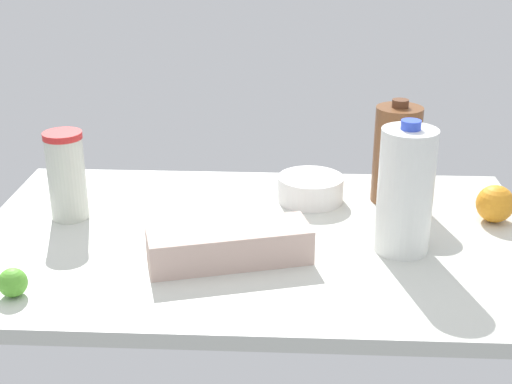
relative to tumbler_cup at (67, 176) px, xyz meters
The scene contains 8 objects.
countertop 44.29cm from the tumbler_cup, 10.01° to the right, with size 120.00×76.00×3.00cm, color beige.
tumbler_cup is the anchor object (origin of this frame).
milk_jug 73.07cm from the tumbler_cup, ahead, with size 11.06×11.06×27.37cm.
egg_carton 42.68cm from the tumbler_cup, 27.32° to the right, with size 31.80×10.57×7.02cm, color beige.
chocolate_milk_jug 75.01cm from the tumbler_cup, 10.50° to the left, with size 10.75×10.75×24.53cm.
mixing_bowl 55.88cm from the tumbler_cup, 12.92° to the left, with size 15.50×15.50×6.00cm, color silver.
orange_loose 94.65cm from the tumbler_cup, ahead, with size 8.32×8.32×8.32cm, color orange.
lime_far_back 35.23cm from the tumbler_cup, 90.39° to the right, with size 5.30×5.30×5.30cm, color #5BB234.
Camera 1 is at (6.74, -136.60, 68.99)cm, focal length 50.00 mm.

